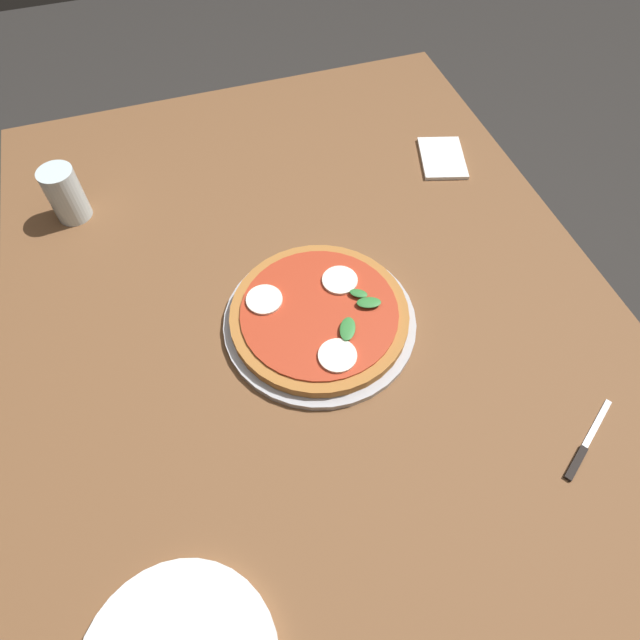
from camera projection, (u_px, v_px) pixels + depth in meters
name	position (u px, v px, depth m)	size (l,w,h in m)	color
ground_plane	(315.00, 457.00, 1.58)	(6.00, 6.00, 0.00)	#2D2B28
dining_table	(312.00, 332.00, 1.03)	(1.33, 1.03, 0.77)	brown
serving_tray	(320.00, 321.00, 0.91)	(0.32, 0.32, 0.01)	#B2B2B7
pizza	(317.00, 315.00, 0.90)	(0.30, 0.30, 0.03)	#B27033
napkin	(442.00, 158.00, 1.15)	(0.13, 0.09, 0.01)	white
knife	(584.00, 449.00, 0.79)	(0.09, 0.13, 0.01)	black
glass_cup	(65.00, 194.00, 1.02)	(0.07, 0.07, 0.11)	silver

